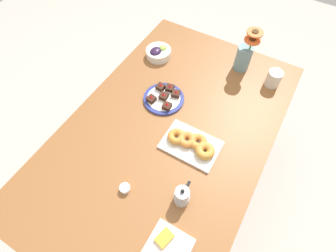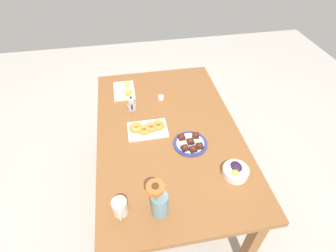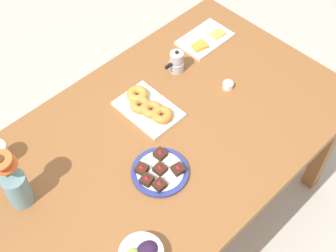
# 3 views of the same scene
# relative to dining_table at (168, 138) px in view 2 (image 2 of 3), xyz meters

# --- Properties ---
(ground_plane) EXTENTS (6.00, 6.00, 0.00)m
(ground_plane) POSITION_rel_dining_table_xyz_m (0.00, 0.00, -0.65)
(ground_plane) COLOR #B7B2A8
(dining_table) EXTENTS (1.60, 1.00, 0.74)m
(dining_table) POSITION_rel_dining_table_xyz_m (0.00, 0.00, 0.00)
(dining_table) COLOR brown
(dining_table) RESTS_ON ground_plane
(coffee_mug) EXTENTS (0.12, 0.08, 0.10)m
(coffee_mug) POSITION_rel_dining_table_xyz_m (0.58, -0.36, 0.14)
(coffee_mug) COLOR beige
(coffee_mug) RESTS_ON dining_table
(grape_bowl) EXTENTS (0.16, 0.16, 0.07)m
(grape_bowl) POSITION_rel_dining_table_xyz_m (0.45, 0.33, 0.12)
(grape_bowl) COLOR white
(grape_bowl) RESTS_ON dining_table
(cheese_platter) EXTENTS (0.26, 0.17, 0.03)m
(cheese_platter) POSITION_rel_dining_table_xyz_m (-0.53, -0.28, 0.10)
(cheese_platter) COLOR white
(cheese_platter) RESTS_ON dining_table
(croissant_platter) EXTENTS (0.19, 0.29, 0.05)m
(croissant_platter) POSITION_rel_dining_table_xyz_m (-0.02, -0.15, 0.11)
(croissant_platter) COLOR white
(croissant_platter) RESTS_ON dining_table
(jam_cup_honey) EXTENTS (0.05, 0.05, 0.03)m
(jam_cup_honey) POSITION_rel_dining_table_xyz_m (-0.37, 0.01, 0.10)
(jam_cup_honey) COLOR white
(jam_cup_honey) RESTS_ON dining_table
(dessert_plate) EXTENTS (0.23, 0.23, 0.05)m
(dessert_plate) POSITION_rel_dining_table_xyz_m (0.17, 0.12, 0.10)
(dessert_plate) COLOR navy
(dessert_plate) RESTS_ON dining_table
(flower_vase) EXTENTS (0.10, 0.11, 0.26)m
(flower_vase) POSITION_rel_dining_table_xyz_m (0.62, -0.16, 0.18)
(flower_vase) COLOR #6B939E
(flower_vase) RESTS_ON dining_table
(moka_pot) EXTENTS (0.11, 0.07, 0.12)m
(moka_pot) POSITION_rel_dining_table_xyz_m (-0.29, -0.23, 0.13)
(moka_pot) COLOR #B7B7BC
(moka_pot) RESTS_ON dining_table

